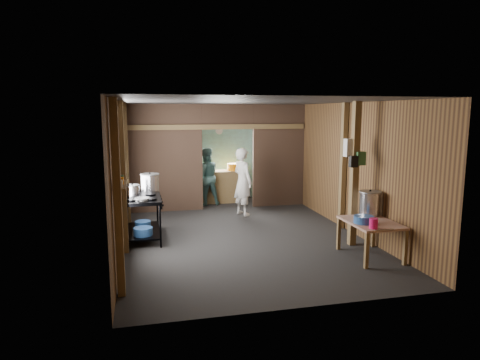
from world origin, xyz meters
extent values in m
cube|color=#262525|center=(0.00, 0.00, 0.00)|extent=(4.50, 7.00, 0.00)
cube|color=#2E2D2C|center=(0.00, 0.00, 2.60)|extent=(4.50, 7.00, 0.00)
cube|color=brown|center=(0.00, 3.50, 1.30)|extent=(4.50, 0.00, 2.60)
cube|color=brown|center=(0.00, -3.50, 1.30)|extent=(4.50, 0.00, 2.60)
cube|color=brown|center=(-2.25, 0.00, 1.30)|extent=(0.00, 7.00, 2.60)
cube|color=brown|center=(2.25, 0.00, 1.30)|extent=(0.00, 7.00, 2.60)
cube|color=#4A3526|center=(-1.32, 2.20, 1.30)|extent=(1.85, 0.10, 2.60)
cube|color=#4A3526|center=(1.57, 2.20, 1.30)|extent=(1.35, 0.10, 2.60)
cube|color=#4A3526|center=(0.25, 2.20, 2.30)|extent=(1.30, 0.10, 0.60)
cube|color=#7CC9C2|center=(0.00, 3.44, 1.25)|extent=(4.40, 0.06, 2.50)
cube|color=brown|center=(0.30, 2.95, 0.42)|extent=(1.20, 0.50, 0.85)
cylinder|color=silver|center=(0.25, 3.40, 1.90)|extent=(0.20, 0.03, 0.20)
cube|color=brown|center=(-2.18, -2.60, 1.30)|extent=(0.10, 0.12, 2.60)
cube|color=brown|center=(-2.18, -0.80, 1.30)|extent=(0.10, 0.12, 2.60)
cube|color=brown|center=(-2.18, 1.20, 1.30)|extent=(0.10, 0.12, 2.60)
cube|color=brown|center=(2.18, -0.20, 1.30)|extent=(0.10, 0.12, 2.60)
cube|color=brown|center=(1.85, -1.30, 1.30)|extent=(0.12, 0.12, 2.60)
cube|color=brown|center=(0.00, 2.15, 2.05)|extent=(4.40, 0.12, 0.12)
cylinder|color=gray|center=(-2.21, 0.40, 1.65)|extent=(0.03, 0.34, 0.34)
cylinder|color=black|center=(-2.21, 0.80, 1.55)|extent=(0.03, 0.30, 0.30)
cube|color=brown|center=(-2.15, -2.10, 1.40)|extent=(0.14, 0.80, 0.03)
cylinder|color=silver|center=(-2.15, -2.35, 1.47)|extent=(0.07, 0.07, 0.10)
cylinder|color=orange|center=(-2.15, -2.10, 1.47)|extent=(0.08, 0.08, 0.10)
cylinder|color=#2D6034|center=(-2.15, -1.88, 1.47)|extent=(0.06, 0.06, 0.10)
cube|color=silver|center=(1.80, -1.22, 1.78)|extent=(0.22, 0.15, 0.32)
cube|color=#2D6034|center=(1.92, -1.36, 1.60)|extent=(0.16, 0.12, 0.24)
cube|color=black|center=(1.78, -1.38, 1.55)|extent=(0.14, 0.10, 0.20)
cylinder|color=#2B589E|center=(-1.88, -0.38, 0.24)|extent=(0.35, 0.35, 0.14)
cylinder|color=#2B589E|center=(-1.88, 0.19, 0.22)|extent=(0.31, 0.31, 0.12)
cylinder|color=#2B589E|center=(1.65, -2.04, 0.67)|extent=(0.42, 0.42, 0.12)
cylinder|color=#F11568|center=(1.64, -2.37, 0.69)|extent=(0.18, 0.18, 0.16)
cube|color=silver|center=(1.76, -2.48, 0.62)|extent=(0.30, 0.07, 0.01)
cylinder|color=orange|center=(0.55, 2.95, 0.94)|extent=(0.34, 0.34, 0.19)
imported|color=silver|center=(0.44, 1.40, 0.79)|extent=(0.58, 0.68, 1.59)
imported|color=#446E6A|center=(-0.24, 2.68, 0.75)|extent=(0.79, 0.65, 1.50)
camera|label=1|loc=(-1.86, -8.18, 2.42)|focal=31.87mm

